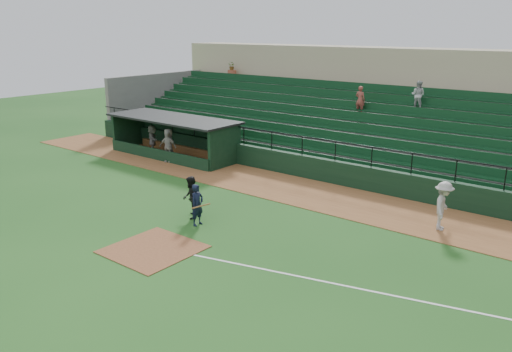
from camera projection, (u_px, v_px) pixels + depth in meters
The scene contains 12 objects.
ground at pixel (174, 241), 19.31m from camera, with size 90.00×90.00×0.00m, color #1F5019.
warning_track at pixel (294, 190), 25.33m from camera, with size 40.00×4.00×0.03m, color brown.
home_plate_dirt at pixel (153, 249), 18.56m from camera, with size 3.00×3.00×0.03m, color brown.
foul_line at pixel (386, 294), 15.45m from camera, with size 18.00×0.09×0.01m, color white.
stadium_structure at pixel (373, 120), 31.06m from camera, with size 38.00×13.08×6.40m.
dugout at pixel (179, 134), 31.95m from camera, with size 8.90×3.20×2.42m.
batter_at_plate at pixel (197, 205), 20.64m from camera, with size 1.01×0.69×1.71m.
umpire at pixel (191, 197), 21.41m from camera, with size 0.87×0.68×1.79m, color black.
runner at pixel (443, 206), 20.05m from camera, with size 1.27×0.73×1.96m, color #ADA6A1.
dugout_player_a at pixel (168, 147), 30.22m from camera, with size 1.08×0.45×1.84m, color #9B9791.
dugout_player_b at pixel (169, 144), 30.75m from camera, with size 0.92×0.60×1.88m, color #A49F99.
dugout_player_c at pixel (152, 139), 32.55m from camera, with size 1.64×0.52×1.77m, color gray.
Camera 1 is at (13.51, -12.08, 7.74)m, focal length 36.06 mm.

